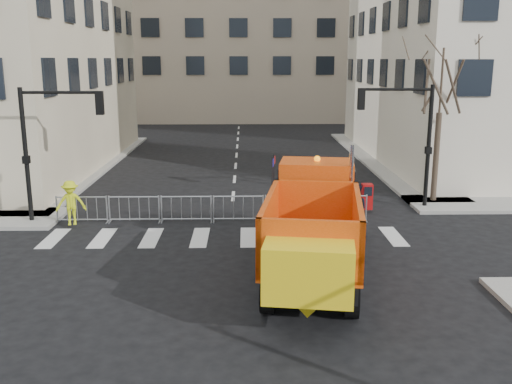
{
  "coord_description": "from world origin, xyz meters",
  "views": [
    {
      "loc": [
        0.57,
        -14.69,
        6.45
      ],
      "look_at": [
        0.91,
        2.5,
        2.43
      ],
      "focal_mm": 40.0,
      "sensor_mm": 36.0,
      "label": 1
    }
  ],
  "objects_px": {
    "cop_a": "(314,209)",
    "cop_c": "(319,209)",
    "cop_b": "(354,211)",
    "worker": "(71,203)",
    "plow_truck": "(314,224)",
    "newspaper_box": "(367,196)"
  },
  "relations": [
    {
      "from": "worker",
      "to": "cop_b",
      "type": "bearing_deg",
      "value": -18.91
    },
    {
      "from": "cop_b",
      "to": "worker",
      "type": "xyz_separation_m",
      "value": [
        -10.75,
        1.4,
        -0.0
      ]
    },
    {
      "from": "cop_a",
      "to": "cop_b",
      "type": "bearing_deg",
      "value": 124.99
    },
    {
      "from": "newspaper_box",
      "to": "cop_b",
      "type": "bearing_deg",
      "value": -109.46
    },
    {
      "from": "cop_a",
      "to": "cop_c",
      "type": "bearing_deg",
      "value": 84.52
    },
    {
      "from": "cop_b",
      "to": "cop_c",
      "type": "bearing_deg",
      "value": -6.03
    },
    {
      "from": "cop_b",
      "to": "plow_truck",
      "type": "bearing_deg",
      "value": 77.78
    },
    {
      "from": "plow_truck",
      "to": "cop_c",
      "type": "distance_m",
      "value": 4.62
    },
    {
      "from": "cop_b",
      "to": "worker",
      "type": "distance_m",
      "value": 10.84
    },
    {
      "from": "cop_a",
      "to": "cop_b",
      "type": "distance_m",
      "value": 1.61
    },
    {
      "from": "cop_a",
      "to": "newspaper_box",
      "type": "distance_m",
      "value": 3.71
    },
    {
      "from": "cop_c",
      "to": "plow_truck",
      "type": "bearing_deg",
      "value": 15.62
    },
    {
      "from": "cop_a",
      "to": "cop_c",
      "type": "xyz_separation_m",
      "value": [
        0.13,
        -0.43,
        0.11
      ]
    },
    {
      "from": "plow_truck",
      "to": "newspaper_box",
      "type": "relative_size",
      "value": 9.35
    },
    {
      "from": "cop_c",
      "to": "worker",
      "type": "distance_m",
      "value": 9.57
    },
    {
      "from": "cop_c",
      "to": "newspaper_box",
      "type": "bearing_deg",
      "value": 166.75
    },
    {
      "from": "plow_truck",
      "to": "worker",
      "type": "bearing_deg",
      "value": 66.72
    },
    {
      "from": "cop_c",
      "to": "newspaper_box",
      "type": "xyz_separation_m",
      "value": [
        2.45,
        3.09,
        -0.28
      ]
    },
    {
      "from": "cop_b",
      "to": "cop_c",
      "type": "distance_m",
      "value": 1.3
    },
    {
      "from": "plow_truck",
      "to": "cop_b",
      "type": "xyz_separation_m",
      "value": [
        1.98,
        4.06,
        -0.7
      ]
    },
    {
      "from": "cop_a",
      "to": "cop_c",
      "type": "distance_m",
      "value": 0.46
    },
    {
      "from": "worker",
      "to": "newspaper_box",
      "type": "bearing_deg",
      "value": -1.4
    }
  ]
}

